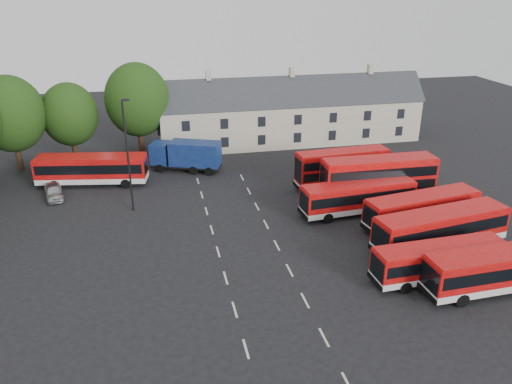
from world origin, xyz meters
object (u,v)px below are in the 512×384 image
box_truck (187,154)px  bus_row_a (499,267)px  silver_car (54,191)px  lamppost (128,153)px  bus_dd_south (378,177)px

box_truck → bus_row_a: bearing=-34.1°
bus_row_a → silver_car: size_ratio=2.69×
silver_car → lamppost: lamppost is taller
bus_dd_south → lamppost: 24.30m
bus_dd_south → bus_row_a: bearing=-82.7°
box_truck → silver_car: (-14.05, -5.12, -1.27)m
box_truck → lamppost: (-6.07, -9.81, 3.84)m
box_truck → silver_car: box_truck is taller
bus_row_a → lamppost: lamppost is taller
bus_row_a → silver_car: bearing=142.5°
box_truck → lamppost: 12.16m
bus_row_a → bus_dd_south: bus_dd_south is taller
box_truck → lamppost: bearing=-99.8°
silver_car → lamppost: size_ratio=0.38×
box_truck → silver_car: size_ratio=2.02×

